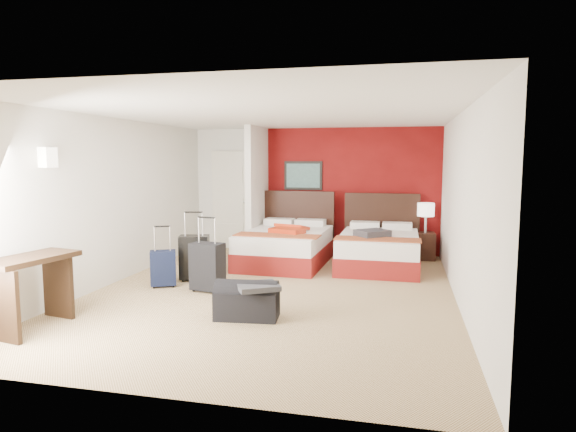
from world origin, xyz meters
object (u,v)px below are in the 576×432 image
(nightstand, at_px, (425,246))
(table_lamp, at_px, (426,218))
(suitcase_black, at_px, (194,259))
(bed_right, at_px, (379,251))
(duffel_bag, at_px, (247,303))
(red_suitcase_open, at_px, (290,229))
(bed_left, at_px, (285,247))
(suitcase_charcoal, at_px, (207,268))
(suitcase_navy, at_px, (163,270))
(desk, at_px, (33,293))

(nightstand, xyz_separation_m, table_lamp, (0.00, 0.00, 0.53))
(suitcase_black, bearing_deg, bed_right, 14.05)
(suitcase_black, relative_size, duffel_bag, 0.91)
(bed_right, height_order, duffel_bag, bed_right)
(duffel_bag, bearing_deg, table_lamp, 55.36)
(bed_right, relative_size, red_suitcase_open, 2.54)
(bed_left, height_order, bed_right, bed_left)
(red_suitcase_open, relative_size, suitcase_charcoal, 1.14)
(table_lamp, relative_size, suitcase_navy, 1.10)
(bed_right, relative_size, suitcase_charcoal, 2.90)
(table_lamp, height_order, suitcase_charcoal, table_lamp)
(table_lamp, height_order, suitcase_black, table_lamp)
(suitcase_black, bearing_deg, red_suitcase_open, 33.34)
(table_lamp, bearing_deg, bed_right, -131.88)
(bed_left, distance_m, red_suitcase_open, 0.38)
(duffel_bag, xyz_separation_m, desk, (-2.20, -0.88, 0.22))
(bed_left, height_order, nightstand, bed_left)
(suitcase_black, height_order, duffel_bag, suitcase_black)
(duffel_bag, bearing_deg, suitcase_charcoal, 125.47)
(bed_right, distance_m, suitcase_navy, 3.67)
(bed_right, relative_size, duffel_bag, 2.61)
(bed_left, relative_size, table_lamp, 3.59)
(nightstand, height_order, desk, desk)
(desk, bearing_deg, suitcase_black, 81.79)
(suitcase_black, height_order, desk, desk)
(bed_right, bearing_deg, suitcase_black, -150.41)
(suitcase_black, xyz_separation_m, suitcase_navy, (-0.28, -0.49, -0.08))
(nightstand, distance_m, desk, 6.63)
(duffel_bag, bearing_deg, desk, -164.38)
(suitcase_black, xyz_separation_m, desk, (-0.83, -2.49, 0.08))
(suitcase_navy, bearing_deg, nightstand, 11.61)
(table_lamp, bearing_deg, red_suitcase_open, -155.27)
(bed_right, relative_size, suitcase_black, 2.88)
(bed_left, distance_m, suitcase_black, 1.85)
(duffel_bag, relative_size, desk, 0.75)
(duffel_bag, bearing_deg, red_suitcase_open, 86.86)
(bed_left, xyz_separation_m, table_lamp, (2.46, 0.99, 0.49))
(suitcase_navy, xyz_separation_m, duffel_bag, (1.65, -1.12, -0.07))
(bed_left, distance_m, table_lamp, 2.70)
(bed_left, bearing_deg, suitcase_navy, -123.13)
(bed_left, relative_size, suitcase_charcoal, 3.01)
(red_suitcase_open, relative_size, duffel_bag, 1.03)
(bed_right, relative_size, nightstand, 3.80)
(red_suitcase_open, bearing_deg, bed_left, 152.13)
(bed_left, bearing_deg, duffel_bag, -82.98)
(red_suitcase_open, distance_m, nightstand, 2.63)
(red_suitcase_open, height_order, suitcase_charcoal, red_suitcase_open)
(bed_left, xyz_separation_m, bed_right, (1.65, 0.08, -0.01))
(bed_left, xyz_separation_m, suitcase_black, (-1.11, -1.48, 0.03))
(suitcase_charcoal, bearing_deg, table_lamp, 55.27)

